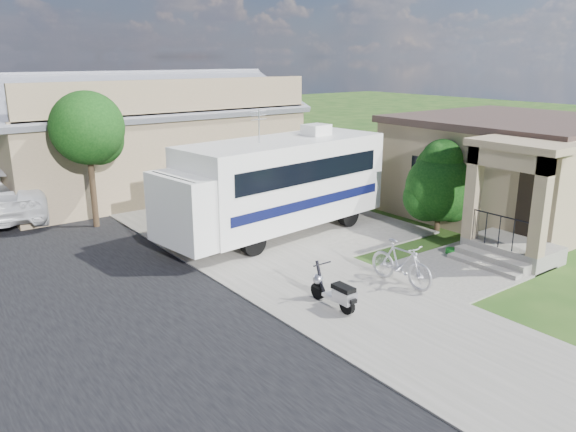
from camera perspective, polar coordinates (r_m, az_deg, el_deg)
ground at (r=14.68m, az=7.50°, el=-6.71°), size 120.00×120.00×0.00m
sidewalk_slab at (r=22.11m, az=-12.83°, el=0.87°), size 4.00×80.00×0.06m
driveway_slab at (r=18.78m, az=1.21°, el=-1.41°), size 7.00×6.00×0.05m
walk_slab at (r=16.23m, az=17.64°, el=-5.00°), size 4.00×3.00×0.05m
house at (r=21.85m, az=21.96°, el=4.64°), size 9.47×7.80×3.54m
warehouse at (r=25.69m, az=-14.76°, el=7.27°), size 12.50×8.40×5.04m
street_tree_a at (r=19.69m, az=-19.46°, el=8.12°), size 2.44×2.40×4.58m
street_tree_b at (r=29.33m, az=-25.66°, el=10.02°), size 2.44×2.40×4.73m
motorhome at (r=17.95m, az=-1.17°, el=3.42°), size 8.11×3.38×4.04m
shrub at (r=19.20m, az=15.16°, el=3.17°), size 2.49×2.38×3.06m
scooter at (r=12.93m, az=4.83°, el=-7.75°), size 0.51×1.45×0.96m
bicycle at (r=14.38m, az=11.42°, el=-4.94°), size 0.65×1.92×1.14m
garden_hose at (r=17.16m, az=16.30°, el=-3.56°), size 0.36×0.36×0.16m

